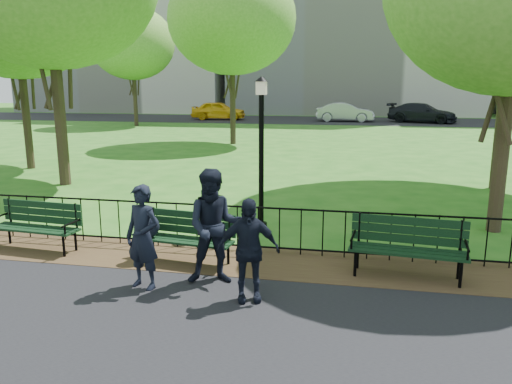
% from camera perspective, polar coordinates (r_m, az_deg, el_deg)
% --- Properties ---
extents(ground, '(120.00, 120.00, 0.00)m').
position_cam_1_polar(ground, '(7.82, -6.97, -11.41)').
color(ground, '#25631A').
extents(dirt_strip, '(60.00, 1.60, 0.01)m').
position_cam_1_polar(dirt_strip, '(9.15, -4.07, -7.63)').
color(dirt_strip, '#3B2618').
rests_on(dirt_strip, ground).
extents(far_street, '(70.00, 9.00, 0.01)m').
position_cam_1_polar(far_street, '(41.96, 7.99, 8.11)').
color(far_street, black).
rests_on(far_street, ground).
extents(iron_fence, '(24.06, 0.06, 1.00)m').
position_cam_1_polar(iron_fence, '(9.45, -3.32, -3.84)').
color(iron_fence, black).
rests_on(iron_fence, ground).
extents(park_bench_main, '(1.77, 0.75, 0.98)m').
position_cam_1_polar(park_bench_main, '(8.98, -9.67, -4.21)').
color(park_bench_main, black).
rests_on(park_bench_main, ground).
extents(park_bench_left_a, '(1.78, 0.69, 0.99)m').
position_cam_1_polar(park_bench_left_a, '(10.39, -23.69, -3.02)').
color(park_bench_left_a, black).
rests_on(park_bench_left_a, ground).
extents(park_bench_right_a, '(1.91, 0.77, 1.06)m').
position_cam_1_polar(park_bench_right_a, '(8.57, 16.99, -5.40)').
color(park_bench_right_a, black).
rests_on(park_bench_right_a, ground).
extents(lamppost, '(0.29, 0.29, 3.27)m').
position_cam_1_polar(lamppost, '(10.59, 0.61, 5.03)').
color(lamppost, black).
rests_on(lamppost, ground).
extents(tree_mid_w, '(5.93, 5.93, 8.26)m').
position_cam_1_polar(tree_mid_w, '(20.28, -25.82, 18.65)').
color(tree_mid_w, '#2D2116').
rests_on(tree_mid_w, ground).
extents(tree_far_c, '(6.34, 6.34, 8.84)m').
position_cam_1_polar(tree_far_c, '(25.92, -2.77, 19.12)').
color(tree_far_c, '#2D2116').
rests_on(tree_far_c, ground).
extents(tree_far_w, '(5.96, 5.96, 8.30)m').
position_cam_1_polar(tree_far_w, '(37.51, -13.96, 16.17)').
color(tree_far_w, '#2D2116').
rests_on(tree_far_w, ground).
extents(person_left, '(0.68, 0.55, 1.63)m').
position_cam_1_polar(person_left, '(7.87, -12.83, -5.05)').
color(person_left, black).
rests_on(person_left, asphalt_path).
extents(person_mid, '(0.98, 0.67, 1.84)m').
position_cam_1_polar(person_mid, '(7.86, -4.75, -3.98)').
color(person_mid, black).
rests_on(person_mid, asphalt_path).
extents(person_right, '(0.97, 0.60, 1.54)m').
position_cam_1_polar(person_right, '(7.25, -0.93, -6.63)').
color(person_right, black).
rests_on(person_right, asphalt_path).
extents(taxi, '(4.57, 2.07, 1.52)m').
position_cam_1_polar(taxi, '(42.35, -4.31, 9.28)').
color(taxi, yellow).
rests_on(taxi, far_street).
extents(sedan_silver, '(4.58, 1.63, 1.51)m').
position_cam_1_polar(sedan_silver, '(40.89, 10.16, 8.99)').
color(sedan_silver, '#9C9EA3').
rests_on(sedan_silver, far_street).
extents(sedan_dark, '(5.58, 3.67, 1.50)m').
position_cam_1_polar(sedan_dark, '(41.29, 18.45, 8.58)').
color(sedan_dark, black).
rests_on(sedan_dark, far_street).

